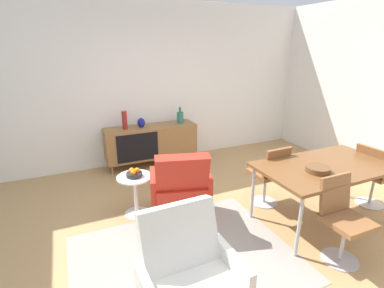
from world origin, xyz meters
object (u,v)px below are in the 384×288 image
(vase_ceramic_small, at_px, (180,117))
(side_table_round, at_px, (135,191))
(wooden_bowl_on_table, at_px, (318,169))
(dining_chair_front_left, at_px, (342,217))
(fruit_bowl, at_px, (134,173))
(dining_table, at_px, (326,168))
(vase_sculptural_dark, at_px, (141,123))
(vase_cobalt, at_px, (125,120))
(sideboard, at_px, (151,141))
(dining_chair_back_left, at_px, (269,173))
(armchair_black_shell, at_px, (189,275))
(dining_chair_far_end, at_px, (373,173))
(lounge_chair_red, at_px, (181,185))

(vase_ceramic_small, distance_m, side_table_round, 1.98)
(wooden_bowl_on_table, xyz_separation_m, dining_chair_front_left, (-0.11, -0.46, -0.30))
(fruit_bowl, bearing_deg, wooden_bowl_on_table, -33.47)
(dining_table, height_order, dining_chair_front_left, dining_chair_front_left)
(vase_sculptural_dark, distance_m, dining_chair_front_left, 3.35)
(vase_cobalt, bearing_deg, dining_chair_front_left, -64.92)
(sideboard, xyz_separation_m, vase_cobalt, (-0.44, 0.00, 0.43))
(wooden_bowl_on_table, bearing_deg, side_table_round, 146.54)
(vase_ceramic_small, relative_size, dining_table, 0.18)
(dining_chair_front_left, height_order, fruit_bowl, dining_chair_front_left)
(dining_chair_back_left, height_order, fruit_bowl, dining_chair_back_left)
(sideboard, height_order, dining_table, dining_table)
(vase_cobalt, relative_size, dining_chair_back_left, 0.36)
(vase_cobalt, relative_size, armchair_black_shell, 0.32)
(vase_cobalt, height_order, side_table_round, vase_cobalt)
(dining_chair_far_end, distance_m, armchair_black_shell, 2.99)
(sideboard, distance_m, dining_chair_front_left, 3.28)
(vase_sculptural_dark, distance_m, side_table_round, 1.63)
(vase_cobalt, xyz_separation_m, side_table_round, (-0.21, -1.48, -0.55))
(sideboard, height_order, side_table_round, sideboard)
(sideboard, xyz_separation_m, dining_chair_far_end, (2.26, -2.56, 0.03))
(fruit_bowl, bearing_deg, sideboard, 66.38)
(vase_ceramic_small, xyz_separation_m, dining_chair_front_left, (0.46, -3.12, -0.36))
(vase_ceramic_small, height_order, side_table_round, vase_ceramic_small)
(dining_chair_front_left, distance_m, side_table_round, 2.34)
(dining_chair_far_end, bearing_deg, armchair_black_shell, -167.56)
(sideboard, xyz_separation_m, side_table_round, (-0.65, -1.48, -0.12))
(lounge_chair_red, xyz_separation_m, armchair_black_shell, (-0.48, -1.36, 0.00))
(dining_table, distance_m, dining_chair_far_end, 0.92)
(dining_chair_far_end, xyz_separation_m, lounge_chair_red, (-2.43, 0.72, -0.00))
(sideboard, height_order, armchair_black_shell, armchair_black_shell)
(sideboard, relative_size, vase_cobalt, 5.23)
(vase_cobalt, height_order, vase_ceramic_small, vase_cobalt)
(dining_table, distance_m, armchair_black_shell, 2.14)
(vase_sculptural_dark, xyz_separation_m, dining_chair_front_left, (1.18, -3.12, -0.33))
(dining_chair_front_left, distance_m, fruit_bowl, 2.33)
(vase_cobalt, distance_m, fruit_bowl, 1.53)
(wooden_bowl_on_table, bearing_deg, lounge_chair_red, 147.95)
(vase_cobalt, xyz_separation_m, vase_ceramic_small, (1.00, 0.00, -0.05))
(armchair_black_shell, bearing_deg, lounge_chair_red, 70.42)
(vase_cobalt, xyz_separation_m, lounge_chair_red, (0.27, -1.84, -0.41))
(sideboard, bearing_deg, vase_ceramic_small, 0.19)
(dining_chair_front_left, distance_m, dining_chair_back_left, 1.12)
(sideboard, bearing_deg, fruit_bowl, -113.62)
(vase_sculptural_dark, xyz_separation_m, wooden_bowl_on_table, (1.29, -2.66, -0.03))
(sideboard, xyz_separation_m, vase_sculptural_dark, (-0.16, 0.00, 0.36))
(dining_chair_far_end, bearing_deg, vase_cobalt, 136.49)
(vase_cobalt, xyz_separation_m, fruit_bowl, (-0.21, -1.48, -0.31))
(sideboard, xyz_separation_m, dining_table, (1.37, -2.56, 0.26))
(dining_table, distance_m, dining_chair_back_left, 0.70)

